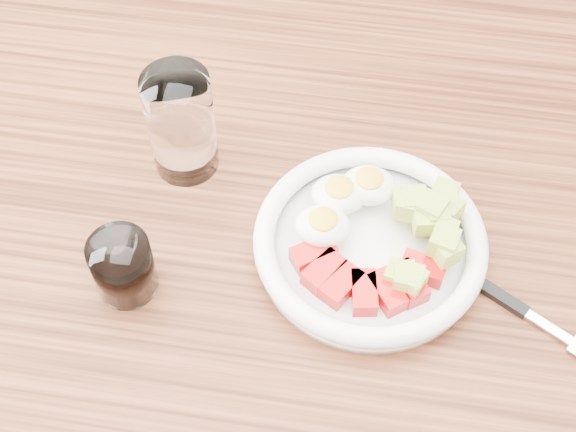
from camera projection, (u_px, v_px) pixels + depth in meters
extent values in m
cube|color=brown|center=(296.00, 251.00, 0.87)|extent=(1.50, 0.90, 0.04)
cylinder|color=white|center=(369.00, 250.00, 0.84)|extent=(0.23, 0.23, 0.01)
torus|color=white|center=(370.00, 240.00, 0.82)|extent=(0.24, 0.24, 0.02)
cube|color=#BA0C0B|center=(313.00, 254.00, 0.82)|extent=(0.05, 0.05, 0.02)
cube|color=#BA0C0B|center=(324.00, 272.00, 0.80)|extent=(0.05, 0.05, 0.02)
cube|color=#BA0C0B|center=(342.00, 285.00, 0.79)|extent=(0.04, 0.05, 0.02)
cube|color=#BA0C0B|center=(364.00, 292.00, 0.79)|extent=(0.03, 0.05, 0.02)
cube|color=#BA0C0B|center=(387.00, 292.00, 0.79)|extent=(0.05, 0.05, 0.02)
cube|color=#BA0C0B|center=(408.00, 283.00, 0.80)|extent=(0.05, 0.05, 0.02)
cube|color=#BA0C0B|center=(423.00, 269.00, 0.81)|extent=(0.05, 0.03, 0.02)
ellipsoid|color=white|center=(339.00, 195.00, 0.84)|extent=(0.06, 0.05, 0.03)
ellipsoid|color=yellow|center=(339.00, 187.00, 0.83)|extent=(0.03, 0.03, 0.01)
ellipsoid|color=white|center=(369.00, 186.00, 0.85)|extent=(0.06, 0.05, 0.03)
ellipsoid|color=yellow|center=(370.00, 178.00, 0.84)|extent=(0.03, 0.03, 0.01)
ellipsoid|color=white|center=(323.00, 226.00, 0.82)|extent=(0.06, 0.05, 0.03)
ellipsoid|color=yellow|center=(323.00, 219.00, 0.81)|extent=(0.03, 0.03, 0.01)
cube|color=#B7C94D|center=(446.00, 250.00, 0.79)|extent=(0.04, 0.04, 0.02)
cube|color=#B7C94D|center=(438.00, 217.00, 0.81)|extent=(0.03, 0.03, 0.02)
cube|color=#B7C94D|center=(448.00, 209.00, 0.82)|extent=(0.03, 0.03, 0.03)
cube|color=#B7C94D|center=(431.00, 210.00, 0.82)|extent=(0.03, 0.03, 0.03)
cube|color=#B7C94D|center=(444.00, 246.00, 0.80)|extent=(0.02, 0.02, 0.02)
cube|color=#B7C94D|center=(414.00, 202.00, 0.83)|extent=(0.03, 0.03, 0.03)
cube|color=#B7C94D|center=(409.00, 206.00, 0.83)|extent=(0.03, 0.03, 0.03)
cube|color=#B7C94D|center=(408.00, 280.00, 0.78)|extent=(0.03, 0.03, 0.03)
cube|color=#B7C94D|center=(411.00, 281.00, 0.78)|extent=(0.03, 0.03, 0.03)
cube|color=#B7C94D|center=(444.00, 195.00, 0.85)|extent=(0.03, 0.03, 0.03)
cube|color=#B7C94D|center=(437.00, 221.00, 0.83)|extent=(0.03, 0.03, 0.02)
cube|color=#B7C94D|center=(397.00, 275.00, 0.79)|extent=(0.03, 0.03, 0.02)
cube|color=#B7C94D|center=(442.00, 214.00, 0.83)|extent=(0.03, 0.03, 0.03)
cube|color=#B7C94D|center=(444.00, 243.00, 0.79)|extent=(0.03, 0.03, 0.03)
cube|color=#B7C94D|center=(425.00, 222.00, 0.81)|extent=(0.03, 0.03, 0.02)
cube|color=#B7C94D|center=(404.00, 275.00, 0.78)|extent=(0.03, 0.03, 0.02)
cube|color=#B7C94D|center=(446.00, 231.00, 0.80)|extent=(0.03, 0.03, 0.02)
cube|color=#B7C94D|center=(405.00, 204.00, 0.83)|extent=(0.03, 0.03, 0.02)
cube|color=black|center=(487.00, 288.00, 0.81)|extent=(0.09, 0.06, 0.01)
cube|color=silver|center=(551.00, 329.00, 0.79)|extent=(0.05, 0.04, 0.00)
cylinder|color=white|center=(181.00, 124.00, 0.86)|extent=(0.07, 0.07, 0.13)
cylinder|color=white|center=(123.00, 267.00, 0.79)|extent=(0.06, 0.06, 0.07)
cylinder|color=black|center=(123.00, 267.00, 0.79)|extent=(0.06, 0.06, 0.06)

